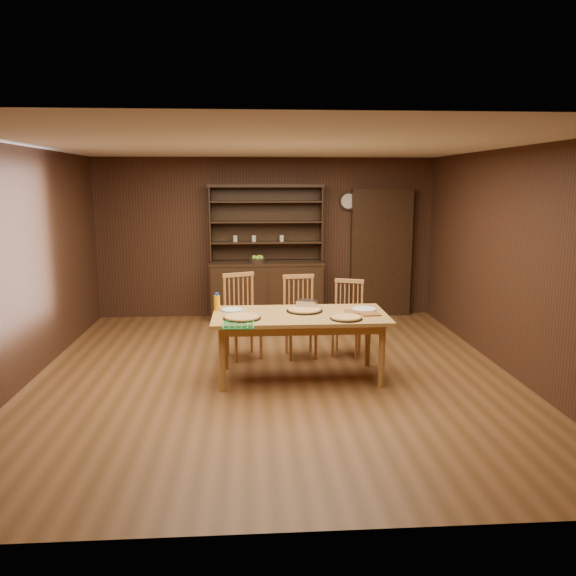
{
  "coord_description": "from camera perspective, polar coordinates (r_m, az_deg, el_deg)",
  "views": [
    {
      "loc": [
        -0.25,
        -6.23,
        2.21
      ],
      "look_at": [
        0.19,
        0.4,
        0.95
      ],
      "focal_mm": 35.0,
      "sensor_mm": 36.0,
      "label": 1
    }
  ],
  "objects": [
    {
      "name": "fruit_bowl",
      "position": [
        9.0,
        -3.11,
        2.89
      ],
      "size": [
        0.27,
        0.27,
        0.12
      ],
      "color": "black",
      "rests_on": "china_hutch"
    },
    {
      "name": "cooling_rack",
      "position": [
        5.82,
        -5.06,
        -3.75
      ],
      "size": [
        0.33,
        0.33,
        0.01
      ],
      "primitive_type": null,
      "rotation": [
        0.0,
        0.0,
        -0.08
      ],
      "color": "#0CA64A",
      "rests_on": "dining_table"
    },
    {
      "name": "china_hutch",
      "position": [
        9.13,
        -2.17,
        0.54
      ],
      "size": [
        1.84,
        0.52,
        2.17
      ],
      "color": "black",
      "rests_on": "floor"
    },
    {
      "name": "pot_holder_a",
      "position": [
        6.34,
        8.29,
        -2.61
      ],
      "size": [
        0.23,
        0.23,
        0.02
      ],
      "primitive_type": "cube",
      "rotation": [
        0.0,
        0.0,
        0.11
      ],
      "color": "red",
      "rests_on": "dining_table"
    },
    {
      "name": "room_shell",
      "position": [
        6.26,
        -1.5,
        4.95
      ],
      "size": [
        6.0,
        6.0,
        6.0
      ],
      "color": "white",
      "rests_on": "floor"
    },
    {
      "name": "wall_clock",
      "position": [
        9.33,
        6.15,
        8.77
      ],
      "size": [
        0.3,
        0.05,
        0.3
      ],
      "color": "black",
      "rests_on": "room_shell"
    },
    {
      "name": "doorway",
      "position": [
        9.45,
        9.4,
        3.54
      ],
      "size": [
        1.0,
        0.18,
        2.1
      ],
      "primitive_type": "cube",
      "color": "black",
      "rests_on": "floor"
    },
    {
      "name": "chair_left",
      "position": [
        7.18,
        -4.74,
        -2.52
      ],
      "size": [
        0.56,
        0.55,
        1.07
      ],
      "rotation": [
        0.0,
        0.0,
        0.38
      ],
      "color": "#B56C3E",
      "rests_on": "floor"
    },
    {
      "name": "pizza_left",
      "position": [
        6.1,
        -4.7,
        -2.97
      ],
      "size": [
        0.41,
        0.41,
        0.04
      ],
      "color": "black",
      "rests_on": "dining_table"
    },
    {
      "name": "juice_bottle",
      "position": [
        6.51,
        -7.23,
        -1.45
      ],
      "size": [
        0.07,
        0.07,
        0.2
      ],
      "color": "#F89F0D",
      "rests_on": "dining_table"
    },
    {
      "name": "dining_table",
      "position": [
        6.32,
        1.21,
        -3.33
      ],
      "size": [
        1.95,
        0.98,
        0.75
      ],
      "color": "#AE763C",
      "rests_on": "floor"
    },
    {
      "name": "pot_holder_b",
      "position": [
        6.41,
        6.64,
        -2.42
      ],
      "size": [
        0.21,
        0.21,
        0.01
      ],
      "primitive_type": "cube",
      "rotation": [
        0.0,
        0.0,
        -0.08
      ],
      "color": "red",
      "rests_on": "dining_table"
    },
    {
      "name": "chair_center",
      "position": [
        7.2,
        1.2,
        -2.58
      ],
      "size": [
        0.47,
        0.45,
        1.04
      ],
      "rotation": [
        0.0,
        0.0,
        0.11
      ],
      "color": "#B56C3E",
      "rests_on": "floor"
    },
    {
      "name": "pizza_center",
      "position": [
        6.43,
        1.69,
        -2.23
      ],
      "size": [
        0.42,
        0.42,
        0.04
      ],
      "color": "black",
      "rests_on": "dining_table"
    },
    {
      "name": "floor",
      "position": [
        6.61,
        -1.43,
        -8.79
      ],
      "size": [
        6.0,
        6.0,
        0.0
      ],
      "primitive_type": "plane",
      "color": "brown",
      "rests_on": "ground"
    },
    {
      "name": "plate_left",
      "position": [
        6.5,
        -5.71,
        -2.2
      ],
      "size": [
        0.26,
        0.26,
        0.02
      ],
      "color": "white",
      "rests_on": "dining_table"
    },
    {
      "name": "plate_right",
      "position": [
        6.56,
        7.73,
        -2.13
      ],
      "size": [
        0.29,
        0.29,
        0.02
      ],
      "color": "white",
      "rests_on": "dining_table"
    },
    {
      "name": "chair_right",
      "position": [
        7.31,
        6.08,
        -2.75
      ],
      "size": [
        0.5,
        0.49,
        0.97
      ],
      "rotation": [
        0.0,
        0.0,
        -0.33
      ],
      "color": "#B56C3E",
      "rests_on": "floor"
    },
    {
      "name": "pizza_right",
      "position": [
        6.09,
        5.94,
        -3.0
      ],
      "size": [
        0.35,
        0.35,
        0.04
      ],
      "color": "black",
      "rests_on": "dining_table"
    },
    {
      "name": "foil_dish",
      "position": [
        6.6,
        1.92,
        -1.63
      ],
      "size": [
        0.27,
        0.22,
        0.09
      ],
      "primitive_type": "cube",
      "rotation": [
        0.0,
        0.0,
        -0.28
      ],
      "color": "silver",
      "rests_on": "dining_table"
    }
  ]
}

